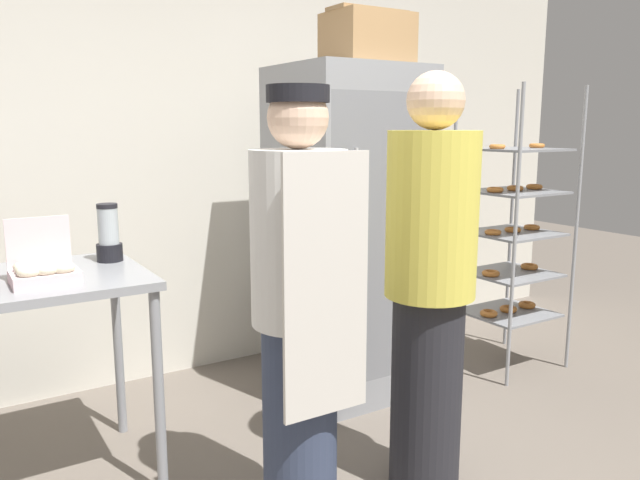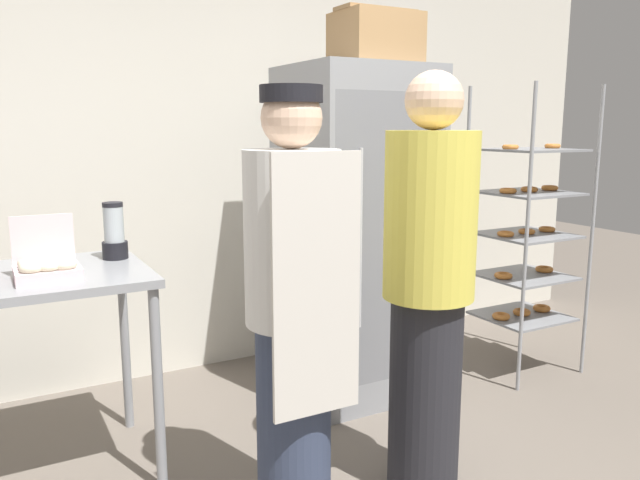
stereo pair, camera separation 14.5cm
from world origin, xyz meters
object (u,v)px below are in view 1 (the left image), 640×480
object	(u,v)px
blender_pitcher	(109,236)
person_baker	(300,307)
cardboard_storage_box	(367,38)
person_customer	(430,285)
refrigerator	(348,234)
baking_rack	(513,234)
donut_box	(43,271)

from	to	relation	value
blender_pitcher	person_baker	bearing A→B (deg)	-63.83
cardboard_storage_box	person_customer	xyz separation A→B (m)	(-0.33, -0.91, -1.09)
refrigerator	cardboard_storage_box	size ratio (longest dim) A/B	4.36
refrigerator	blender_pitcher	bearing A→B (deg)	-179.29
cardboard_storage_box	blender_pitcher	bearing A→B (deg)	176.76
baking_rack	person_customer	distance (m)	1.59
refrigerator	donut_box	world-z (taller)	refrigerator
refrigerator	donut_box	xyz separation A→B (m)	(-1.64, -0.30, 0.05)
donut_box	cardboard_storage_box	world-z (taller)	cardboard_storage_box
refrigerator	person_baker	distance (m)	1.28
refrigerator	cardboard_storage_box	bearing A→B (deg)	-62.57
refrigerator	person_customer	size ratio (longest dim) A/B	1.06
refrigerator	baking_rack	bearing A→B (deg)	-11.63
blender_pitcher	person_customer	world-z (taller)	person_customer
refrigerator	person_baker	xyz separation A→B (m)	(-0.86, -0.94, -0.06)
refrigerator	donut_box	distance (m)	1.66
baking_rack	person_customer	world-z (taller)	baking_rack
baking_rack	blender_pitcher	world-z (taller)	baking_rack
baking_rack	cardboard_storage_box	bearing A→B (deg)	172.81
blender_pitcher	cardboard_storage_box	xyz separation A→B (m)	(1.37, -0.08, 0.94)
baking_rack	person_baker	bearing A→B (deg)	-159.96
refrigerator	person_customer	xyz separation A→B (m)	(-0.29, -1.00, -0.04)
blender_pitcher	person_customer	xyz separation A→B (m)	(1.03, -0.99, -0.15)
donut_box	person_customer	bearing A→B (deg)	-27.47
refrigerator	person_customer	distance (m)	1.04
donut_box	person_customer	xyz separation A→B (m)	(1.35, -0.70, -0.09)
blender_pitcher	person_baker	distance (m)	1.05
donut_box	person_customer	world-z (taller)	person_customer
cardboard_storage_box	person_baker	world-z (taller)	cardboard_storage_box
baking_rack	blender_pitcher	size ratio (longest dim) A/B	6.76
person_baker	person_customer	size ratio (longest dim) A/B	0.96
donut_box	person_baker	world-z (taller)	person_baker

